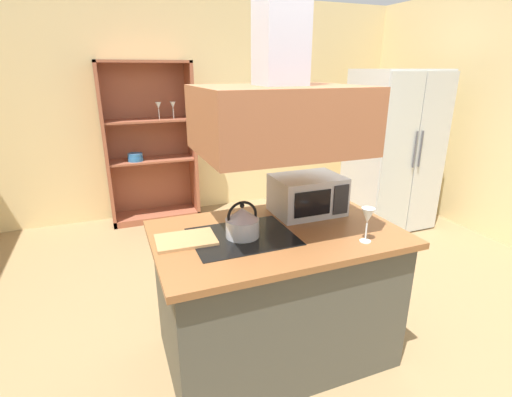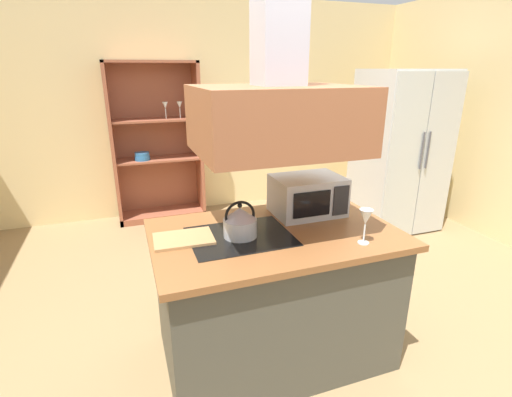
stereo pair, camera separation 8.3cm
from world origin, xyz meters
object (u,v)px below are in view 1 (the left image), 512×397
refrigerator (392,151)px  cutting_board (186,240)px  dish_cabinet (150,152)px  microwave (307,195)px  kettle (242,222)px  wine_glass_on_counter (368,217)px

refrigerator → cutting_board: (-2.78, -1.52, -0.01)m
cutting_board → refrigerator: bearing=28.8°
dish_cabinet → microwave: dish_cabinet is taller
dish_cabinet → microwave: size_ratio=4.21×
cutting_board → microwave: 0.90m
kettle → microwave: (0.55, 0.21, 0.04)m
microwave → wine_glass_on_counter: microwave is taller
kettle → wine_glass_on_counter: 0.72m
dish_cabinet → wine_glass_on_counter: (0.83, -3.18, 0.19)m
kettle → microwave: microwave is taller
wine_glass_on_counter → refrigerator: bearing=46.4°
refrigerator → dish_cabinet: (-2.65, 1.27, -0.06)m
refrigerator → kettle: 2.92m
dish_cabinet → wine_glass_on_counter: 3.29m
refrigerator → kettle: (-2.45, -1.59, 0.07)m
dish_cabinet → kettle: bearing=-86.0°
kettle → microwave: 0.59m
microwave → wine_glass_on_counter: 0.55m
wine_glass_on_counter → cutting_board: bearing=158.2°
refrigerator → cutting_board: refrigerator is taller
refrigerator → microwave: refrigerator is taller
dish_cabinet → cutting_board: bearing=-92.6°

